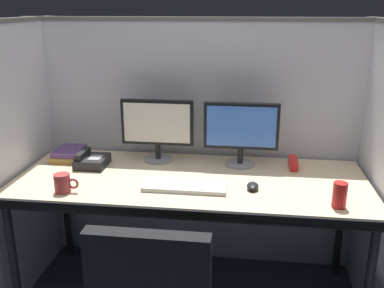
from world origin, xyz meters
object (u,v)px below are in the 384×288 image
object	(u,v)px
keyboard_main	(185,187)
coffee_mug	(63,183)
monitor_left	(157,126)
red_stapler	(293,163)
computer_mouse	(253,186)
book_stack	(68,154)
soda_can	(340,195)
desk	(191,188)
monitor_right	(241,130)
desk_phone	(91,161)

from	to	relation	value
keyboard_main	coffee_mug	bearing A→B (deg)	-168.70
monitor_left	red_stapler	world-z (taller)	monitor_left
computer_mouse	monitor_left	bearing A→B (deg)	147.30
book_stack	red_stapler	distance (m)	1.35
keyboard_main	coffee_mug	size ratio (longest dim) A/B	3.41
keyboard_main	coffee_mug	xyz separation A→B (m)	(-0.60, -0.12, 0.04)
soda_can	coffee_mug	bearing A→B (deg)	-179.99
soda_can	red_stapler	world-z (taller)	soda_can
desk	monitor_right	world-z (taller)	monitor_right
monitor_left	red_stapler	xyz separation A→B (m)	(0.80, -0.02, -0.19)
desk	soda_can	bearing A→B (deg)	-18.89
monitor_left	soda_can	xyz separation A→B (m)	(0.96, -0.52, -0.15)
coffee_mug	monitor_left	bearing A→B (deg)	53.95
computer_mouse	desk	bearing A→B (deg)	164.11
book_stack	red_stapler	xyz separation A→B (m)	(1.35, 0.03, -0.01)
desk	red_stapler	bearing A→B (deg)	24.13
desk_phone	red_stapler	distance (m)	1.17
coffee_mug	book_stack	bearing A→B (deg)	109.68
keyboard_main	book_stack	distance (m)	0.85
soda_can	desk_phone	world-z (taller)	soda_can
monitor_right	computer_mouse	distance (m)	0.41
monitor_left	red_stapler	distance (m)	0.82
red_stapler	desk	bearing A→B (deg)	-155.87
desk	coffee_mug	bearing A→B (deg)	-157.79
computer_mouse	red_stapler	size ratio (longest dim) A/B	0.64
desk	monitor_left	world-z (taller)	monitor_left
keyboard_main	monitor_right	bearing A→B (deg)	54.65
monitor_right	red_stapler	size ratio (longest dim) A/B	2.87
computer_mouse	book_stack	distance (m)	1.16
monitor_right	desk	bearing A→B (deg)	-135.80
desk	keyboard_main	xyz separation A→B (m)	(-0.01, -0.13, 0.06)
computer_mouse	soda_can	xyz separation A→B (m)	(0.40, -0.15, 0.04)
coffee_mug	desk_phone	distance (m)	0.38
desk	soda_can	distance (m)	0.78
desk	red_stapler	size ratio (longest dim) A/B	12.67
red_stapler	coffee_mug	bearing A→B (deg)	-156.86
keyboard_main	coffee_mug	world-z (taller)	coffee_mug
monitor_left	monitor_right	size ratio (longest dim) A/B	1.00
desk	coffee_mug	size ratio (longest dim) A/B	15.08
monitor_left	desk_phone	size ratio (longest dim) A/B	2.26
book_stack	soda_can	world-z (taller)	soda_can
keyboard_main	book_stack	world-z (taller)	book_stack
monitor_left	keyboard_main	world-z (taller)	monitor_left
book_stack	coffee_mug	xyz separation A→B (m)	(0.17, -0.48, 0.01)
monitor_right	red_stapler	bearing A→B (deg)	0.09
desk	desk_phone	distance (m)	0.62
coffee_mug	monitor_right	bearing A→B (deg)	29.95
keyboard_main	book_stack	size ratio (longest dim) A/B	1.99
desk	book_stack	world-z (taller)	book_stack
monitor_right	coffee_mug	world-z (taller)	monitor_right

